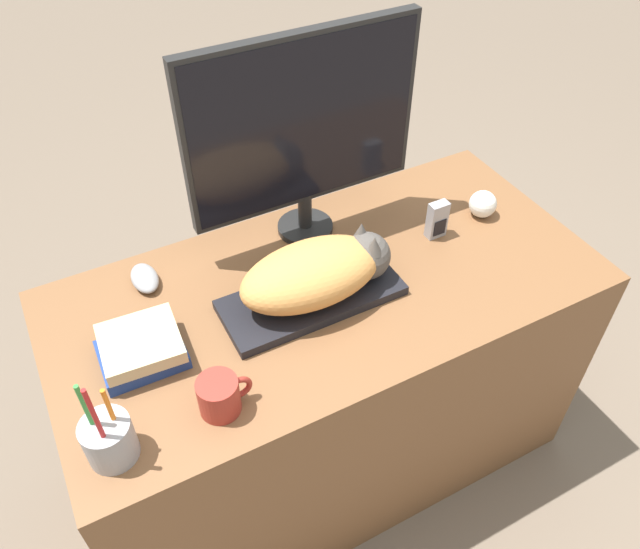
{
  "coord_description": "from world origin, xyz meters",
  "views": [
    {
      "loc": [
        -0.52,
        -0.61,
        1.79
      ],
      "look_at": [
        -0.03,
        0.31,
        0.79
      ],
      "focal_mm": 35.0,
      "sensor_mm": 36.0,
      "label": 1
    }
  ],
  "objects_px": {
    "monitor": "(304,128)",
    "baseball": "(483,204)",
    "coffee_mug": "(220,395)",
    "keyboard": "(312,297)",
    "computer_mouse": "(145,278)",
    "phone": "(437,220)",
    "cat": "(321,271)",
    "pen_cup": "(109,439)",
    "book_stack": "(141,349)"
  },
  "relations": [
    {
      "from": "monitor",
      "to": "computer_mouse",
      "type": "relative_size",
      "value": 5.42
    },
    {
      "from": "keyboard",
      "to": "cat",
      "type": "bearing_deg",
      "value": 0.0
    },
    {
      "from": "phone",
      "to": "cat",
      "type": "bearing_deg",
      "value": -170.5
    },
    {
      "from": "monitor",
      "to": "coffee_mug",
      "type": "distance_m",
      "value": 0.64
    },
    {
      "from": "phone",
      "to": "book_stack",
      "type": "bearing_deg",
      "value": -176.62
    },
    {
      "from": "keyboard",
      "to": "coffee_mug",
      "type": "relative_size",
      "value": 3.77
    },
    {
      "from": "keyboard",
      "to": "baseball",
      "type": "height_order",
      "value": "baseball"
    },
    {
      "from": "pen_cup",
      "to": "phone",
      "type": "bearing_deg",
      "value": 15.01
    },
    {
      "from": "monitor",
      "to": "pen_cup",
      "type": "xyz_separation_m",
      "value": [
        -0.62,
        -0.42,
        -0.26
      ]
    },
    {
      "from": "baseball",
      "to": "phone",
      "type": "distance_m",
      "value": 0.16
    },
    {
      "from": "cat",
      "to": "computer_mouse",
      "type": "relative_size",
      "value": 3.47
    },
    {
      "from": "cat",
      "to": "monitor",
      "type": "distance_m",
      "value": 0.33
    },
    {
      "from": "monitor",
      "to": "baseball",
      "type": "height_order",
      "value": "monitor"
    },
    {
      "from": "computer_mouse",
      "to": "phone",
      "type": "relative_size",
      "value": 1.05
    },
    {
      "from": "pen_cup",
      "to": "book_stack",
      "type": "height_order",
      "value": "pen_cup"
    },
    {
      "from": "monitor",
      "to": "keyboard",
      "type": "bearing_deg",
      "value": -113.86
    },
    {
      "from": "pen_cup",
      "to": "book_stack",
      "type": "relative_size",
      "value": 1.29
    },
    {
      "from": "keyboard",
      "to": "coffee_mug",
      "type": "xyz_separation_m",
      "value": [
        -0.29,
        -0.18,
        0.03
      ]
    },
    {
      "from": "coffee_mug",
      "to": "phone",
      "type": "xyz_separation_m",
      "value": [
        0.69,
        0.24,
        0.01
      ]
    },
    {
      "from": "baseball",
      "to": "computer_mouse",
      "type": "bearing_deg",
      "value": 169.34
    },
    {
      "from": "cat",
      "to": "baseball",
      "type": "height_order",
      "value": "cat"
    },
    {
      "from": "monitor",
      "to": "phone",
      "type": "bearing_deg",
      "value": -31.43
    },
    {
      "from": "coffee_mug",
      "to": "pen_cup",
      "type": "height_order",
      "value": "pen_cup"
    },
    {
      "from": "pen_cup",
      "to": "cat",
      "type": "bearing_deg",
      "value": 18.69
    },
    {
      "from": "monitor",
      "to": "phone",
      "type": "height_order",
      "value": "monitor"
    },
    {
      "from": "book_stack",
      "to": "cat",
      "type": "bearing_deg",
      "value": -2.09
    },
    {
      "from": "baseball",
      "to": "phone",
      "type": "xyz_separation_m",
      "value": [
        -0.16,
        -0.01,
        0.01
      ]
    },
    {
      "from": "computer_mouse",
      "to": "coffee_mug",
      "type": "distance_m",
      "value": 0.42
    },
    {
      "from": "keyboard",
      "to": "book_stack",
      "type": "distance_m",
      "value": 0.4
    },
    {
      "from": "keyboard",
      "to": "coffee_mug",
      "type": "distance_m",
      "value": 0.35
    },
    {
      "from": "keyboard",
      "to": "baseball",
      "type": "relative_size",
      "value": 5.77
    },
    {
      "from": "keyboard",
      "to": "computer_mouse",
      "type": "xyz_separation_m",
      "value": [
        -0.33,
        0.24,
        0.0
      ]
    },
    {
      "from": "keyboard",
      "to": "computer_mouse",
      "type": "bearing_deg",
      "value": 143.69
    },
    {
      "from": "coffee_mug",
      "to": "keyboard",
      "type": "bearing_deg",
      "value": 31.36
    },
    {
      "from": "monitor",
      "to": "phone",
      "type": "distance_m",
      "value": 0.43
    },
    {
      "from": "cat",
      "to": "book_stack",
      "type": "bearing_deg",
      "value": 177.91
    },
    {
      "from": "coffee_mug",
      "to": "monitor",
      "type": "bearing_deg",
      "value": 46.3
    },
    {
      "from": "keyboard",
      "to": "book_stack",
      "type": "relative_size",
      "value": 2.39
    },
    {
      "from": "monitor",
      "to": "pen_cup",
      "type": "bearing_deg",
      "value": -145.72
    },
    {
      "from": "keyboard",
      "to": "monitor",
      "type": "bearing_deg",
      "value": 66.14
    },
    {
      "from": "monitor",
      "to": "phone",
      "type": "xyz_separation_m",
      "value": [
        0.29,
        -0.18,
        -0.26
      ]
    },
    {
      "from": "coffee_mug",
      "to": "phone",
      "type": "distance_m",
      "value": 0.73
    },
    {
      "from": "baseball",
      "to": "monitor",
      "type": "bearing_deg",
      "value": 159.85
    },
    {
      "from": "baseball",
      "to": "keyboard",
      "type": "bearing_deg",
      "value": -172.39
    },
    {
      "from": "cat",
      "to": "monitor",
      "type": "height_order",
      "value": "monitor"
    },
    {
      "from": "book_stack",
      "to": "phone",
      "type": "bearing_deg",
      "value": 3.38
    },
    {
      "from": "coffee_mug",
      "to": "baseball",
      "type": "relative_size",
      "value": 1.53
    },
    {
      "from": "baseball",
      "to": "book_stack",
      "type": "height_order",
      "value": "baseball"
    },
    {
      "from": "pen_cup",
      "to": "phone",
      "type": "relative_size",
      "value": 2.24
    },
    {
      "from": "phone",
      "to": "book_stack",
      "type": "relative_size",
      "value": 0.58
    }
  ]
}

